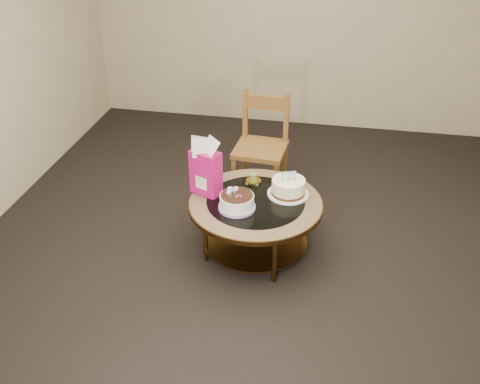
% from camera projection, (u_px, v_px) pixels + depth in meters
% --- Properties ---
extents(ground, '(5.00, 5.00, 0.00)m').
position_uv_depth(ground, '(255.00, 249.00, 4.25)').
color(ground, black).
rests_on(ground, ground).
extents(room_walls, '(4.52, 5.02, 2.61)m').
position_uv_depth(room_walls, '(258.00, 59.00, 3.44)').
color(room_walls, tan).
rests_on(room_walls, ground).
extents(coffee_table, '(1.02, 1.02, 0.46)m').
position_uv_depth(coffee_table, '(255.00, 210.00, 4.05)').
color(coffee_table, '#543718').
rests_on(coffee_table, ground).
extents(decorated_cake, '(0.27, 0.27, 0.16)m').
position_uv_depth(decorated_cake, '(237.00, 202.00, 3.90)').
color(decorated_cake, '#B491CD').
rests_on(decorated_cake, coffee_table).
extents(cream_cake, '(0.32, 0.32, 0.20)m').
position_uv_depth(cream_cake, '(288.00, 188.00, 4.05)').
color(cream_cake, white).
rests_on(cream_cake, coffee_table).
extents(gift_bag, '(0.26, 0.22, 0.45)m').
position_uv_depth(gift_bag, '(206.00, 167.00, 3.99)').
color(gift_bag, '#C61276').
rests_on(gift_bag, coffee_table).
extents(pillar_candle, '(0.12, 0.12, 0.09)m').
position_uv_depth(pillar_candle, '(253.00, 179.00, 4.22)').
color(pillar_candle, '#D7B158').
rests_on(pillar_candle, coffee_table).
extents(dining_chair, '(0.47, 0.47, 0.95)m').
position_uv_depth(dining_chair, '(261.00, 146.00, 4.74)').
color(dining_chair, brown).
rests_on(dining_chair, ground).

